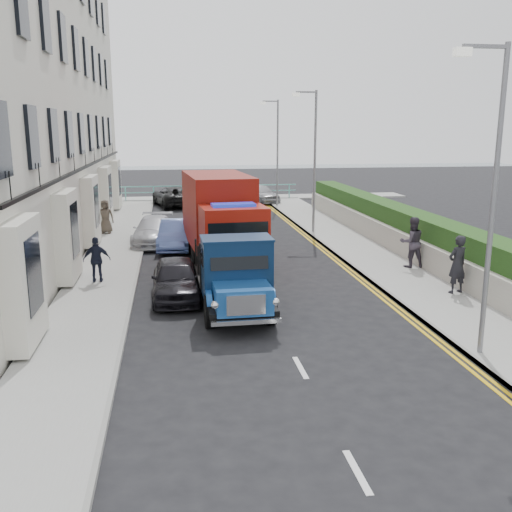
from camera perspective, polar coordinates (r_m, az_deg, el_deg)
name	(u,v)px	position (r m, az deg, el deg)	size (l,w,h in m)	color
ground	(283,336)	(14.86, 2.73, -8.01)	(120.00, 120.00, 0.00)	black
pavement_west	(111,261)	(23.34, -14.30, -0.52)	(2.40, 38.00, 0.12)	gray
pavement_east	(365,253)	(24.56, 10.84, 0.30)	(2.60, 38.00, 0.12)	gray
promenade	(208,198)	(43.03, -4.78, 5.78)	(30.00, 2.50, 0.12)	gray
sea_plane	(192,169)	(73.86, -6.39, 8.61)	(120.00, 120.00, 0.00)	slate
terrace_west	(8,81)	(27.52, -23.53, 15.71)	(6.31, 30.20, 14.25)	silver
garden_east	(409,232)	(25.09, 15.05, 2.31)	(1.45, 28.00, 1.75)	#B2AD9E
seafront_railing	(209,192)	(42.17, -4.72, 6.35)	(13.00, 0.08, 1.11)	#59B2A5
lamp_near	(490,186)	(13.58, 22.33, 6.45)	(1.23, 0.18, 7.00)	slate
lamp_mid	(313,154)	(28.50, 5.67, 10.16)	(1.23, 0.18, 7.00)	slate
lamp_far	(276,147)	(38.27, 1.98, 10.86)	(1.23, 0.18, 7.00)	slate
bedford_lorry	(236,281)	(16.03, -2.01, -2.48)	(2.03, 4.89, 2.28)	black
red_lorry	(221,218)	(22.06, -3.56, 3.83)	(2.76, 6.78, 3.47)	black
parked_car_front	(176,279)	(18.04, -8.01, -2.26)	(1.49, 3.69, 1.26)	black
parked_car_mid	(176,235)	(25.42, -8.02, 2.13)	(1.33, 3.82, 1.26)	#5D79C9
parked_car_rear	(154,231)	(26.63, -10.20, 2.51)	(1.73, 4.25, 1.23)	silver
seafront_car_left	(174,196)	(39.22, -8.20, 5.93)	(2.26, 4.90, 1.36)	black
seafront_car_right	(260,194)	(40.69, 0.41, 6.26)	(1.54, 3.84, 1.31)	#A1A1A5
pedestrian_east_near	(457,264)	(19.01, 19.48, -0.79)	(0.68, 0.45, 1.86)	black
pedestrian_east_far	(412,242)	(22.06, 15.32, 1.35)	(0.92, 0.72, 1.90)	#3A333E
pedestrian_west_near	(97,260)	(19.99, -15.63, -0.35)	(0.90, 0.38, 1.54)	black
pedestrian_west_far	(105,217)	(29.14, -14.83, 3.83)	(0.81, 0.53, 1.66)	#443B31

